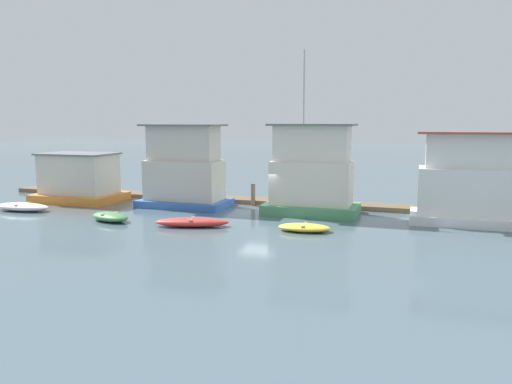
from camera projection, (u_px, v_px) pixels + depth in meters
name	position (u px, v px, depth m)	size (l,w,h in m)	color
ground_plane	(261.00, 212.00, 31.39)	(200.00, 200.00, 0.00)	#475B66
dock_walkway	(275.00, 202.00, 34.42)	(42.40, 1.91, 0.30)	brown
houseboat_orange	(79.00, 179.00, 35.36)	(5.84, 4.02, 3.43)	orange
houseboat_blue	(184.00, 170.00, 33.10)	(5.90, 3.32, 5.46)	#3866B7
houseboat_green	(312.00, 174.00, 30.39)	(5.72, 3.24, 9.87)	#4C9360
houseboat_white	(471.00, 184.00, 27.50)	(6.27, 3.25, 5.10)	white
dinghy_white	(22.00, 207.00, 31.73)	(3.84, 1.64, 0.51)	white
dinghy_green	(110.00, 217.00, 28.48)	(2.98, 2.18, 0.51)	#47844C
dinghy_red	(192.00, 222.00, 26.99)	(4.18, 2.29, 0.49)	red
dinghy_yellow	(304.00, 227.00, 25.87)	(2.85, 1.61, 0.40)	yellow
mooring_post_near_left	(86.00, 183.00, 37.66)	(0.24, 0.24, 2.01)	brown
mooring_post_far_right	(253.00, 195.00, 33.57)	(0.29, 0.29, 1.50)	brown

